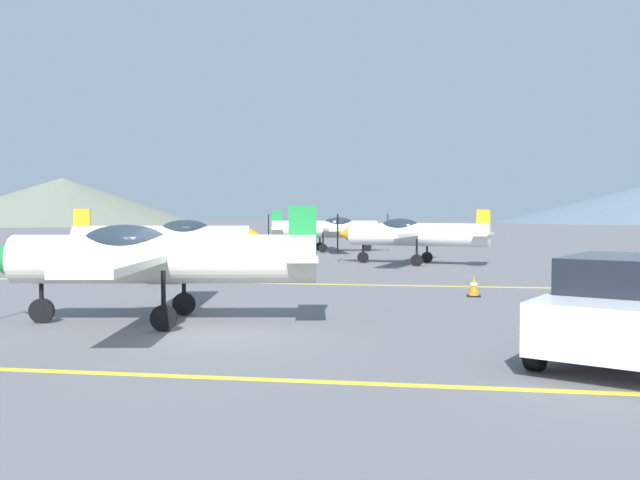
{
  "coord_description": "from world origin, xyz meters",
  "views": [
    {
      "loc": [
        4.5,
        -12.88,
        2.29
      ],
      "look_at": [
        0.3,
        14.0,
        1.2
      ],
      "focal_mm": 37.62,
      "sensor_mm": 36.0,
      "label": 1
    }
  ],
  "objects_px": {
    "airplane_mid": "(170,239)",
    "car_sedan": "(623,306)",
    "airplane_near": "(152,257)",
    "airplane_back": "(329,229)",
    "airplane_far": "(412,234)",
    "traffic_cone_front": "(474,286)"
  },
  "relations": [
    {
      "from": "airplane_mid",
      "to": "car_sedan",
      "type": "height_order",
      "value": "airplane_mid"
    },
    {
      "from": "airplane_near",
      "to": "airplane_back",
      "type": "height_order",
      "value": "same"
    },
    {
      "from": "airplane_near",
      "to": "car_sedan",
      "type": "xyz_separation_m",
      "value": [
        8.66,
        -2.2,
        -0.53
      ]
    },
    {
      "from": "airplane_far",
      "to": "traffic_cone_front",
      "type": "xyz_separation_m",
      "value": [
        1.89,
        -11.49,
        -1.09
      ]
    },
    {
      "from": "airplane_near",
      "to": "airplane_far",
      "type": "bearing_deg",
      "value": 73.5
    },
    {
      "from": "airplane_back",
      "to": "airplane_near",
      "type": "bearing_deg",
      "value": -89.92
    },
    {
      "from": "airplane_far",
      "to": "car_sedan",
      "type": "relative_size",
      "value": 1.75
    },
    {
      "from": "car_sedan",
      "to": "airplane_back",
      "type": "bearing_deg",
      "value": 106.93
    },
    {
      "from": "airplane_far",
      "to": "car_sedan",
      "type": "height_order",
      "value": "airplane_far"
    },
    {
      "from": "airplane_mid",
      "to": "airplane_far",
      "type": "xyz_separation_m",
      "value": [
        8.51,
        7.29,
        0.0
      ]
    },
    {
      "from": "car_sedan",
      "to": "traffic_cone_front",
      "type": "relative_size",
      "value": 7.89
    },
    {
      "from": "airplane_near",
      "to": "airplane_mid",
      "type": "height_order",
      "value": "same"
    },
    {
      "from": "airplane_back",
      "to": "car_sedan",
      "type": "xyz_separation_m",
      "value": [
        8.69,
        -28.56,
        -0.53
      ]
    },
    {
      "from": "airplane_back",
      "to": "car_sedan",
      "type": "relative_size",
      "value": 1.74
    },
    {
      "from": "airplane_near",
      "to": "airplane_mid",
      "type": "distance_m",
      "value": 10.35
    },
    {
      "from": "car_sedan",
      "to": "traffic_cone_front",
      "type": "bearing_deg",
      "value": 102.47
    },
    {
      "from": "airplane_near",
      "to": "traffic_cone_front",
      "type": "distance_m",
      "value": 8.96
    },
    {
      "from": "airplane_far",
      "to": "traffic_cone_front",
      "type": "distance_m",
      "value": 11.69
    },
    {
      "from": "airplane_mid",
      "to": "traffic_cone_front",
      "type": "relative_size",
      "value": 13.83
    },
    {
      "from": "airplane_far",
      "to": "airplane_back",
      "type": "distance_m",
      "value": 10.61
    },
    {
      "from": "airplane_near",
      "to": "airplane_far",
      "type": "relative_size",
      "value": 1.0
    },
    {
      "from": "car_sedan",
      "to": "traffic_cone_front",
      "type": "height_order",
      "value": "car_sedan"
    }
  ]
}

